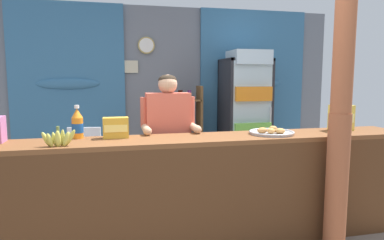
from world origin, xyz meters
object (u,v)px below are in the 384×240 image
(stall_counter, at_px, (206,181))
(snack_box_choco_powder, at_px, (116,128))
(soda_bottle_orange_soda, at_px, (77,124))
(timber_post, at_px, (340,119))
(plastic_lawn_chair, at_px, (82,158))
(drink_fridge, at_px, (245,110))
(bottle_shelf_rack, at_px, (185,131))
(pastry_tray, at_px, (272,132))
(shopkeeper, at_px, (168,131))
(snack_box_instant_noodle, at_px, (341,118))
(banana_bunch, at_px, (59,139))

(stall_counter, xyz_separation_m, snack_box_choco_powder, (-0.75, 0.24, 0.46))
(soda_bottle_orange_soda, height_order, snack_box_choco_powder, soda_bottle_orange_soda)
(timber_post, relative_size, plastic_lawn_chair, 2.76)
(stall_counter, xyz_separation_m, drink_fridge, (1.13, 1.92, 0.43))
(drink_fridge, distance_m, bottle_shelf_rack, 0.94)
(stall_counter, height_order, snack_box_choco_powder, snack_box_choco_powder)
(stall_counter, relative_size, pastry_tray, 9.58)
(bottle_shelf_rack, distance_m, shopkeeper, 1.58)
(snack_box_choco_powder, height_order, snack_box_instant_noodle, snack_box_instant_noodle)
(drink_fridge, distance_m, plastic_lawn_chair, 2.37)
(stall_counter, distance_m, plastic_lawn_chair, 1.98)
(snack_box_choco_powder, xyz_separation_m, banana_bunch, (-0.43, -0.28, -0.03))
(plastic_lawn_chair, bearing_deg, shopkeeper, -48.46)
(bottle_shelf_rack, height_order, snack_box_instant_noodle, bottle_shelf_rack)
(drink_fridge, bearing_deg, plastic_lawn_chair, -172.19)
(snack_box_choco_powder, bearing_deg, soda_bottle_orange_soda, 170.11)
(pastry_tray, bearing_deg, banana_bunch, -175.12)
(shopkeeper, bearing_deg, soda_bottle_orange_soda, -162.00)
(bottle_shelf_rack, xyz_separation_m, snack_box_choco_powder, (-1.00, -1.81, 0.34))
(shopkeeper, bearing_deg, drink_fridge, 44.73)
(plastic_lawn_chair, distance_m, snack_box_choco_powder, 1.53)
(shopkeeper, bearing_deg, timber_post, -32.15)
(timber_post, bearing_deg, plastic_lawn_chair, 140.22)
(banana_bunch, bearing_deg, timber_post, -5.77)
(timber_post, xyz_separation_m, snack_box_choco_powder, (-1.85, 0.51, -0.08))
(drink_fridge, relative_size, shopkeeper, 1.23)
(stall_counter, xyz_separation_m, pastry_tray, (0.67, 0.12, 0.39))
(drink_fridge, relative_size, soda_bottle_orange_soda, 6.46)
(stall_counter, height_order, timber_post, timber_post)
(timber_post, relative_size, snack_box_choco_powder, 10.94)
(pastry_tray, bearing_deg, snack_box_instant_noodle, 4.74)
(timber_post, xyz_separation_m, bottle_shelf_rack, (-0.85, 2.32, -0.43))
(bottle_shelf_rack, height_order, pastry_tray, bottle_shelf_rack)
(banana_bunch, bearing_deg, snack_box_choco_powder, 33.05)
(timber_post, bearing_deg, snack_box_instant_noodle, 52.40)
(snack_box_instant_noodle, bearing_deg, shopkeeper, 167.09)
(timber_post, height_order, drink_fridge, timber_post)
(snack_box_instant_noodle, height_order, banana_bunch, snack_box_instant_noodle)
(drink_fridge, distance_m, shopkeeper, 1.92)
(shopkeeper, bearing_deg, snack_box_choco_powder, -147.45)
(soda_bottle_orange_soda, bearing_deg, stall_counter, -15.31)
(bottle_shelf_rack, bearing_deg, pastry_tray, -77.75)
(stall_counter, xyz_separation_m, plastic_lawn_chair, (-1.16, 1.61, -0.10))
(banana_bunch, bearing_deg, soda_bottle_orange_soda, 72.08)
(snack_box_choco_powder, bearing_deg, banana_bunch, -146.95)
(soda_bottle_orange_soda, bearing_deg, drink_fridge, 36.42)
(stall_counter, relative_size, bottle_shelf_rack, 2.90)
(timber_post, bearing_deg, banana_bunch, 174.23)
(soda_bottle_orange_soda, height_order, banana_bunch, soda_bottle_orange_soda)
(timber_post, xyz_separation_m, soda_bottle_orange_soda, (-2.17, 0.57, -0.05))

